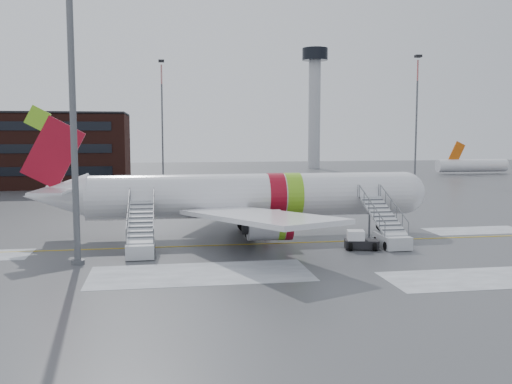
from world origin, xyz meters
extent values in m
plane|color=#494C4F|center=(0.00, 0.00, 0.00)|extent=(260.00, 260.00, 0.00)
cylinder|color=white|center=(-0.58, 3.15, 3.50)|extent=(28.00, 3.80, 3.80)
sphere|color=white|center=(13.42, 3.15, 3.50)|extent=(3.80, 3.80, 3.80)
cube|color=black|center=(14.47, 3.15, 4.00)|extent=(1.09, 1.60, 0.97)
cone|color=white|center=(-16.98, 3.15, 3.75)|extent=(5.20, 3.72, 3.72)
cube|color=maroon|center=(-17.08, 3.15, 7.30)|extent=(5.27, 0.30, 6.09)
cube|color=#80CA20|center=(-18.18, 3.15, 10.10)|extent=(2.16, 0.26, 2.16)
cube|color=white|center=(-16.78, 5.75, 4.40)|extent=(3.07, 4.85, 0.18)
cube|color=white|center=(-16.78, 0.55, 4.40)|extent=(3.07, 4.85, 0.18)
cube|color=white|center=(-1.58, 11.65, 2.90)|extent=(10.72, 15.97, 1.13)
cube|color=white|center=(-1.58, -5.35, 2.90)|extent=(10.72, 15.97, 1.13)
cylinder|color=white|center=(-0.08, 8.35, 1.55)|extent=(3.40, 2.10, 2.10)
cylinder|color=white|center=(-0.08, -2.05, 1.55)|extent=(3.40, 2.10, 2.10)
cylinder|color=#595B60|center=(11.42, 3.15, 0.90)|extent=(0.20, 0.20, 1.80)
cylinder|color=black|center=(11.42, 3.15, 0.45)|extent=(0.90, 0.56, 0.90)
cylinder|color=black|center=(-1.08, 5.55, 0.45)|extent=(0.90, 0.56, 0.90)
cylinder|color=black|center=(-1.08, 0.75, 0.45)|extent=(0.90, 0.56, 0.90)
cube|color=silver|center=(9.32, -4.15, 0.55)|extent=(2.00, 3.20, 1.00)
cube|color=silver|center=(9.32, -2.05, 2.23)|extent=(1.90, 5.87, 2.52)
cube|color=silver|center=(9.32, 1.25, 3.40)|extent=(1.90, 1.40, 0.15)
cylinder|color=#595B60|center=(9.32, 0.85, 1.70)|extent=(0.16, 0.16, 3.40)
cylinder|color=black|center=(8.42, -5.15, 0.35)|extent=(0.25, 0.70, 0.70)
cylinder|color=black|center=(10.22, -3.15, 0.35)|extent=(0.25, 0.70, 0.70)
cube|color=silver|center=(-9.95, -4.15, 0.55)|extent=(2.00, 3.20, 1.00)
cube|color=silver|center=(-9.95, -2.05, 2.23)|extent=(1.90, 5.87, 2.52)
cube|color=silver|center=(-9.95, 1.25, 3.40)|extent=(1.90, 1.40, 0.15)
cylinder|color=#595B60|center=(-9.95, 0.85, 1.70)|extent=(0.16, 0.16, 3.40)
cylinder|color=black|center=(-10.85, -5.15, 0.35)|extent=(0.25, 0.70, 0.70)
cylinder|color=black|center=(-9.05, -3.15, 0.35)|extent=(0.25, 0.70, 0.70)
cube|color=black|center=(6.76, -4.28, 0.41)|extent=(2.77, 1.88, 0.63)
cube|color=white|center=(6.32, -4.18, 1.04)|extent=(1.52, 1.52, 0.81)
cube|color=black|center=(6.32, -4.18, 1.36)|extent=(1.32, 1.39, 0.14)
cylinder|color=black|center=(5.74, -4.69, 0.32)|extent=(0.40, 0.68, 0.63)
cylinder|color=black|center=(7.50, -5.09, 0.32)|extent=(0.40, 0.68, 0.63)
cylinder|color=black|center=(6.02, -3.46, 0.32)|extent=(0.40, 0.68, 0.63)
cylinder|color=black|center=(7.78, -3.86, 0.32)|extent=(0.40, 0.68, 0.63)
cylinder|color=#595B60|center=(-14.10, -5.94, 9.96)|extent=(0.44, 0.44, 19.92)
cylinder|color=#595B60|center=(-14.10, -5.94, 0.15)|extent=(0.90, 0.90, 0.30)
cylinder|color=#B2B5BA|center=(30.00, 95.00, 14.00)|extent=(3.00, 3.00, 28.00)
cylinder|color=black|center=(30.00, 95.00, 28.50)|extent=(6.40, 6.40, 3.00)
cylinder|color=#595B60|center=(42.00, 62.00, 9.60)|extent=(0.36, 0.36, 19.20)
cylinder|color=#CC7272|center=(42.00, 62.00, 21.12)|extent=(0.32, 0.32, 4.32)
cube|color=black|center=(42.00, 62.00, 24.00)|extent=(1.20, 1.20, 0.50)
cylinder|color=#595B60|center=(-8.00, 78.00, 9.60)|extent=(0.36, 0.36, 19.20)
cylinder|color=#CC7272|center=(-8.00, 78.00, 21.12)|extent=(0.32, 0.32, 4.32)
cube|color=black|center=(-8.00, 78.00, 24.00)|extent=(1.20, 1.20, 0.50)
camera|label=1|loc=(-8.36, -45.58, 8.91)|focal=40.00mm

